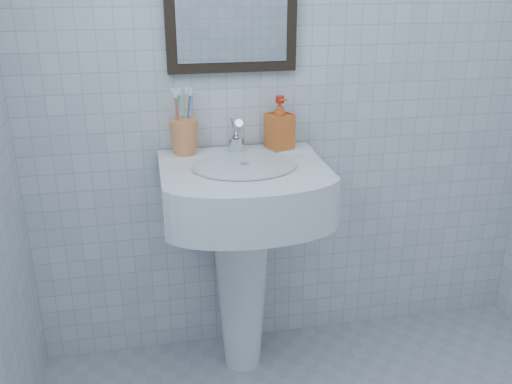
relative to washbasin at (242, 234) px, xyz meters
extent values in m
cube|color=silver|center=(0.25, 0.21, 0.61)|extent=(2.20, 0.02, 2.50)
cone|color=white|center=(0.00, 0.03, -0.25)|extent=(0.24, 0.24, 0.77)
cube|color=white|center=(0.00, -0.03, 0.20)|extent=(0.61, 0.44, 0.19)
cube|color=white|center=(0.00, 0.14, 0.29)|extent=(0.61, 0.11, 0.03)
cylinder|color=silver|center=(0.00, -0.06, 0.31)|extent=(0.38, 0.38, 0.01)
cylinder|color=silver|center=(0.00, 0.11, 0.33)|extent=(0.06, 0.06, 0.06)
cylinder|color=silver|center=(0.00, 0.10, 0.40)|extent=(0.03, 0.12, 0.09)
cylinder|color=silver|center=(0.00, 0.14, 0.38)|extent=(0.04, 0.06, 0.11)
imported|color=#B92D12|center=(0.18, 0.14, 0.41)|extent=(0.12, 0.12, 0.21)
camera|label=1|loc=(-0.34, -2.01, 0.98)|focal=40.00mm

